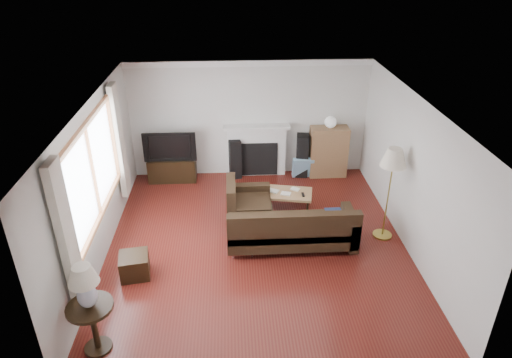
{
  "coord_description": "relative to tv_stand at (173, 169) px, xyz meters",
  "views": [
    {
      "loc": [
        -0.39,
        -6.37,
        4.6
      ],
      "look_at": [
        0.0,
        0.3,
        1.1
      ],
      "focal_mm": 32.0,
      "sensor_mm": 36.0,
      "label": 1
    }
  ],
  "objects": [
    {
      "name": "room",
      "position": [
        1.67,
        -2.49,
        1.0
      ],
      "size": [
        5.1,
        5.6,
        2.54
      ],
      "color": "#581913",
      "rests_on": "ground"
    },
    {
      "name": "window",
      "position": [
        -0.78,
        -2.69,
        1.3
      ],
      "size": [
        0.12,
        2.74,
        1.54
      ],
      "primitive_type": "cube",
      "color": "brown",
      "rests_on": "room"
    },
    {
      "name": "curtain_near",
      "position": [
        -0.73,
        -4.21,
        1.15
      ],
      "size": [
        0.1,
        0.35,
        2.1
      ],
      "primitive_type": "cube",
      "color": "beige",
      "rests_on": "room"
    },
    {
      "name": "curtain_far",
      "position": [
        -0.73,
        -1.17,
        1.15
      ],
      "size": [
        0.1,
        0.35,
        2.1
      ],
      "primitive_type": "cube",
      "color": "beige",
      "rests_on": "room"
    },
    {
      "name": "fireplace",
      "position": [
        1.82,
        0.15,
        0.32
      ],
      "size": [
        1.4,
        0.26,
        1.15
      ],
      "primitive_type": "cube",
      "color": "white",
      "rests_on": "room"
    },
    {
      "name": "tv_stand",
      "position": [
        0.0,
        0.0,
        0.0
      ],
      "size": [
        1.0,
        0.45,
        0.5
      ],
      "primitive_type": "cube",
      "color": "black",
      "rests_on": "ground"
    },
    {
      "name": "television",
      "position": [
        0.0,
        0.0,
        0.56
      ],
      "size": [
        1.09,
        0.14,
        0.63
      ],
      "primitive_type": "imported",
      "color": "black",
      "rests_on": "tv_stand"
    },
    {
      "name": "speaker_left",
      "position": [
        1.34,
        0.06,
        0.18
      ],
      "size": [
        0.29,
        0.33,
        0.87
      ],
      "primitive_type": "cube",
      "rotation": [
        0.0,
        0.0,
        0.2
      ],
      "color": "black",
      "rests_on": "ground"
    },
    {
      "name": "speaker_right",
      "position": [
        2.81,
        0.05,
        0.22
      ],
      "size": [
        0.3,
        0.35,
        0.94
      ],
      "primitive_type": "cube",
      "rotation": [
        0.0,
        0.0,
        -0.15
      ],
      "color": "black",
      "rests_on": "ground"
    },
    {
      "name": "bookshelf",
      "position": [
        3.37,
        0.03,
        0.3
      ],
      "size": [
        0.8,
        0.38,
        1.1
      ],
      "primitive_type": "cube",
      "color": "olive",
      "rests_on": "ground"
    },
    {
      "name": "globe_lamp",
      "position": [
        3.37,
        0.03,
        0.98
      ],
      "size": [
        0.25,
        0.25,
        0.25
      ],
      "primitive_type": "sphere",
      "color": "white",
      "rests_on": "bookshelf"
    },
    {
      "name": "sectional_sofa",
      "position": [
        2.24,
        -2.53,
        0.12
      ],
      "size": [
        2.32,
        1.7,
        0.75
      ],
      "primitive_type": "cube",
      "color": "black",
      "rests_on": "ground"
    },
    {
      "name": "coffee_table",
      "position": [
        2.27,
        -1.4,
        -0.06
      ],
      "size": [
        1.08,
        0.73,
        0.39
      ],
      "primitive_type": "cube",
      "rotation": [
        0.0,
        0.0,
        -0.2
      ],
      "color": "#A1784D",
      "rests_on": "ground"
    },
    {
      "name": "footstool",
      "position": [
        -0.26,
        -3.19,
        -0.07
      ],
      "size": [
        0.49,
        0.49,
        0.37
      ],
      "primitive_type": "cube",
      "rotation": [
        0.0,
        0.0,
        0.16
      ],
      "color": "black",
      "rests_on": "ground"
    },
    {
      "name": "floor_lamp",
      "position": [
        3.88,
        -2.37,
        0.58
      ],
      "size": [
        0.51,
        0.51,
        1.67
      ],
      "primitive_type": "cube",
      "rotation": [
        0.0,
        0.0,
        -0.22
      ],
      "color": "#A9943A",
      "rests_on": "ground"
    },
    {
      "name": "side_table",
      "position": [
        -0.48,
        -4.61,
        0.1
      ],
      "size": [
        0.57,
        0.57,
        0.71
      ],
      "primitive_type": "cube",
      "color": "black",
      "rests_on": "ground"
    },
    {
      "name": "table_lamp",
      "position": [
        -0.48,
        -4.61,
        0.75
      ],
      "size": [
        0.36,
        0.36,
        0.58
      ],
      "primitive_type": "cube",
      "color": "silver",
      "rests_on": "side_table"
    }
  ]
}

